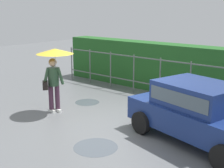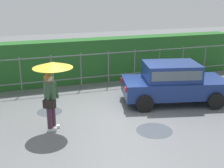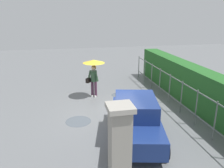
{
  "view_description": "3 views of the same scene",
  "coord_description": "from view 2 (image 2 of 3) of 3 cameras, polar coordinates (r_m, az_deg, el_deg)",
  "views": [
    {
      "loc": [
        5.1,
        -6.43,
        3.24
      ],
      "look_at": [
        -0.26,
        -0.22,
        1.22
      ],
      "focal_mm": 49.43,
      "sensor_mm": 36.0,
      "label": 1
    },
    {
      "loc": [
        -3.39,
        -8.73,
        3.96
      ],
      "look_at": [
        -0.47,
        -0.06,
        1.09
      ],
      "focal_mm": 48.02,
      "sensor_mm": 36.0,
      "label": 2
    },
    {
      "loc": [
        9.2,
        -1.96,
        4.41
      ],
      "look_at": [
        -0.35,
        0.07,
        1.33
      ],
      "focal_mm": 36.95,
      "sensor_mm": 36.0,
      "label": 3
    }
  ],
  "objects": [
    {
      "name": "fence_section",
      "position": [
        12.79,
        -0.67,
        3.26
      ],
      "size": [
        12.09,
        0.05,
        1.5
      ],
      "color": "#59605B",
      "rests_on": "ground"
    },
    {
      "name": "puddle_near",
      "position": [
        9.03,
        8.05,
        -8.76
      ],
      "size": [
        1.07,
        1.07,
        0.0
      ],
      "primitive_type": "cylinder",
      "color": "#4C545B",
      "rests_on": "ground"
    },
    {
      "name": "car",
      "position": [
        11.09,
        11.51,
        0.55
      ],
      "size": [
        3.98,
        2.51,
        1.48
      ],
      "rotation": [
        0.0,
        0.0,
        -0.23
      ],
      "color": "navy",
      "rests_on": "ground"
    },
    {
      "name": "pedestrian",
      "position": [
        8.65,
        -11.45,
        0.92
      ],
      "size": [
        1.14,
        1.14,
        2.04
      ],
      "rotation": [
        0.0,
        0.0,
        -0.65
      ],
      "color": "#47283D",
      "rests_on": "ground"
    },
    {
      "name": "hedge_row",
      "position": [
        13.69,
        -1.96,
        4.73
      ],
      "size": [
        13.04,
        0.9,
        1.9
      ],
      "primitive_type": "cube",
      "color": "#235B23",
      "rests_on": "ground"
    },
    {
      "name": "puddle_far",
      "position": [
        10.46,
        -11.8,
        -5.19
      ],
      "size": [
        0.86,
        0.86,
        0.0
      ],
      "primitive_type": "cylinder",
      "color": "#4C545B",
      "rests_on": "ground"
    },
    {
      "name": "ground_plane",
      "position": [
        10.16,
        2.44,
        -5.51
      ],
      "size": [
        40.0,
        40.0,
        0.0
      ],
      "primitive_type": "plane",
      "color": "slate"
    }
  ]
}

